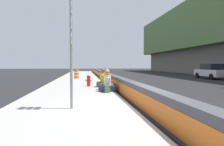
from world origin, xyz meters
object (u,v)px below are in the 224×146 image
(fire_hydrant, at_px, (89,80))
(seated_person_foreground, at_px, (107,85))
(seated_person_rear, at_px, (103,81))
(backpack, at_px, (107,89))
(seated_person_middle, at_px, (107,83))
(parked_car_fourth, at_px, (212,71))
(route_sign_post, at_px, (71,45))
(construction_barrel, at_px, (77,74))

(fire_hydrant, bearing_deg, seated_person_foreground, -161.01)
(seated_person_rear, xyz_separation_m, backpack, (-2.89, 0.07, -0.18))
(seated_person_middle, height_order, backpack, seated_person_middle)
(backpack, relative_size, parked_car_fourth, 0.09)
(seated_person_rear, height_order, parked_car_fourth, parked_car_fourth)
(backpack, bearing_deg, seated_person_foreground, -7.39)
(route_sign_post, bearing_deg, parked_car_fourth, -45.20)
(seated_person_middle, xyz_separation_m, seated_person_rear, (1.34, 0.11, -0.00))
(backpack, bearing_deg, seated_person_rear, -1.29)
(seated_person_foreground, height_order, construction_barrel, seated_person_foreground)
(fire_hydrant, height_order, seated_person_rear, seated_person_rear)
(fire_hydrant, distance_m, construction_barrel, 8.47)
(route_sign_post, distance_m, construction_barrel, 15.54)
(seated_person_rear, bearing_deg, parked_car_fourth, -58.45)
(seated_person_foreground, relative_size, seated_person_rear, 0.96)
(seated_person_rear, bearing_deg, construction_barrel, 12.90)
(seated_person_foreground, height_order, parked_car_fourth, parked_car_fourth)
(fire_hydrant, height_order, backpack, fire_hydrant)
(construction_barrel, bearing_deg, seated_person_rear, -167.10)
(fire_hydrant, height_order, construction_barrel, construction_barrel)
(route_sign_post, height_order, backpack, route_sign_post)
(route_sign_post, xyz_separation_m, fire_hydrant, (7.05, -0.73, -1.65))
(fire_hydrant, height_order, seated_person_middle, seated_person_middle)
(fire_hydrant, distance_m, seated_person_foreground, 2.92)
(route_sign_post, relative_size, backpack, 9.00)
(seated_person_middle, height_order, parked_car_fourth, parked_car_fourth)
(parked_car_fourth, bearing_deg, seated_person_rear, 121.55)
(seated_person_rear, relative_size, backpack, 2.99)
(backpack, bearing_deg, seated_person_middle, -6.49)
(construction_barrel, bearing_deg, seated_person_middle, -168.15)
(construction_barrel, bearing_deg, route_sign_post, -178.66)
(fire_hydrant, relative_size, seated_person_rear, 0.74)
(seated_person_middle, relative_size, backpack, 3.01)
(backpack, distance_m, parked_car_fourth, 17.04)
(seated_person_rear, relative_size, construction_barrel, 1.26)
(route_sign_post, height_order, seated_person_rear, route_sign_post)
(fire_hydrant, distance_m, parked_car_fourth, 15.88)
(seated_person_foreground, height_order, seated_person_middle, seated_person_middle)
(parked_car_fourth, bearing_deg, seated_person_foreground, 128.38)
(route_sign_post, distance_m, seated_person_rear, 7.02)
(seated_person_foreground, relative_size, backpack, 2.88)
(seated_person_middle, relative_size, seated_person_rear, 1.01)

